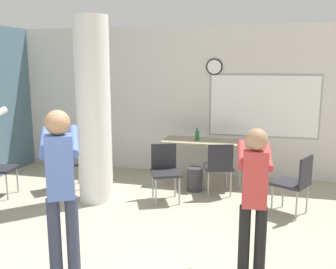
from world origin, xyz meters
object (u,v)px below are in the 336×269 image
Objects in this scene: chair_table_front at (165,168)px; person_playing_side at (254,193)px; person_playing_front at (61,183)px; bottle_on_table at (197,136)px; chair_mid_room at (296,180)px; folding_table at (204,144)px; chair_table_right at (219,165)px; chair_near_pillar at (67,160)px.

person_playing_side is at bearing -54.98° from chair_table_front.
person_playing_front is 1.84m from person_playing_side.
chair_table_front is (-0.34, -1.00, -0.34)m from bottle_on_table.
folding_table is at bearing 141.03° from chair_mid_room.
chair_table_front is 0.89m from chair_table_right.
chair_table_right is at bearing -60.99° from folding_table.
folding_table is 2.39m from chair_near_pillar.
chair_table_front is at bearing -108.75° from bottle_on_table.
person_playing_side reaches higher than chair_table_right.
chair_table_front is 2.46m from person_playing_front.
chair_near_pillar is at bearing -156.75° from bottle_on_table.
bottle_on_table reaches higher than chair_mid_room.
person_playing_front is (-1.22, -2.78, 0.49)m from chair_table_right.
chair_near_pillar is 0.51× the size of person_playing_front.
chair_near_pillar is (-3.66, 0.27, 0.00)m from chair_mid_room.
bottle_on_table is 3.12m from person_playing_side.
person_playing_side reaches higher than chair_mid_room.
person_playing_front reaches higher than folding_table.
bottle_on_table reaches higher than chair_table_front.
chair_mid_room and chair_near_pillar have the same top height.
chair_mid_room is 3.67m from chair_near_pillar.
folding_table is at bearing 119.01° from chair_table_right.
chair_table_front is 1.00× the size of chair_near_pillar.
chair_near_pillar is at bearing 175.73° from chair_mid_room.
person_playing_side reaches higher than chair_table_front.
bottle_on_table is at bearing 127.47° from chair_table_right.
chair_table_right is 1.00× the size of chair_near_pillar.
person_playing_front is at bearing -62.08° from chair_near_pillar.
chair_table_front is 1.00× the size of chair_table_right.
person_playing_side reaches higher than chair_near_pillar.
bottle_on_table is (-0.11, -0.02, 0.15)m from folding_table.
person_playing_side is (1.03, -2.95, 0.05)m from bottle_on_table.
bottle_on_table is at bearing 77.20° from person_playing_front.
bottle_on_table reaches higher than chair_near_pillar.
chair_mid_room is at bearing -4.27° from chair_near_pillar.
person_playing_side reaches higher than folding_table.
chair_mid_room is at bearing -27.00° from chair_table_right.
person_playing_front is at bearing -166.56° from person_playing_side.
folding_table is 1.66× the size of chair_mid_room.
bottle_on_table is 0.25× the size of chair_table_right.
person_playing_side is at bearing -107.42° from chair_mid_room.
bottle_on_table is 0.25× the size of chair_table_front.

